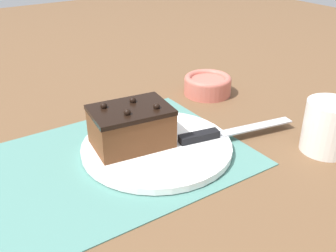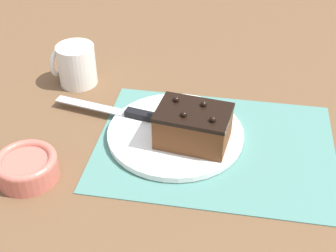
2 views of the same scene
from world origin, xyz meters
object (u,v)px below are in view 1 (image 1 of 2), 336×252
at_px(serving_knife, 218,133).
at_px(small_bowl, 208,84).
at_px(chocolate_cake, 131,126).
at_px(cake_plate, 157,147).
at_px(coffee_mug, 329,126).

xyz_separation_m(serving_knife, small_bowl, (0.13, 0.20, 0.00)).
height_order(chocolate_cake, small_bowl, chocolate_cake).
height_order(serving_knife, small_bowl, small_bowl).
distance_m(chocolate_cake, serving_knife, 0.16).
distance_m(cake_plate, serving_knife, 0.12).
bearing_deg(chocolate_cake, cake_plate, -33.38).
bearing_deg(serving_knife, small_bowl, 156.66).
relative_size(serving_knife, coffee_mug, 2.48).
xyz_separation_m(chocolate_cake, serving_knife, (0.15, -0.06, -0.03)).
height_order(cake_plate, chocolate_cake, chocolate_cake).
height_order(cake_plate, small_bowl, small_bowl).
height_order(cake_plate, serving_knife, serving_knife).
bearing_deg(small_bowl, coffee_mug, -87.39).
relative_size(cake_plate, coffee_mug, 2.79).
bearing_deg(small_bowl, serving_knife, -124.08).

